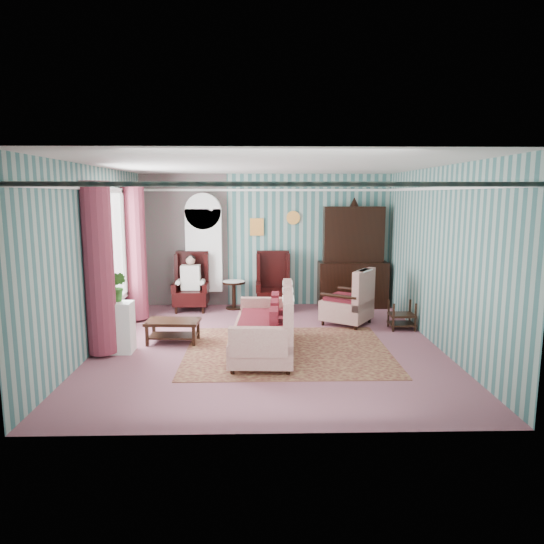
{
  "coord_description": "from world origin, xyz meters",
  "views": [
    {
      "loc": [
        -0.13,
        -7.69,
        2.45
      ],
      "look_at": [
        0.08,
        0.6,
        1.12
      ],
      "focal_mm": 32.0,
      "sensor_mm": 36.0,
      "label": 1
    }
  ],
  "objects_px": {
    "seated_woman": "(191,283)",
    "floral_armchair": "(347,300)",
    "wingback_left": "(191,282)",
    "wingback_right": "(273,281)",
    "nest_table": "(402,315)",
    "bookcase": "(204,256)",
    "coffee_table": "(173,331)",
    "dresser_hutch": "(353,254)",
    "plant_stand": "(115,327)",
    "sofa": "(263,318)",
    "round_side_table": "(234,295)"
  },
  "relations": [
    {
      "from": "wingback_right",
      "to": "nest_table",
      "type": "bearing_deg",
      "value": -33.75
    },
    {
      "from": "round_side_table",
      "to": "sofa",
      "type": "distance_m",
      "value": 3.1
    },
    {
      "from": "coffee_table",
      "to": "sofa",
      "type": "bearing_deg",
      "value": -21.97
    },
    {
      "from": "plant_stand",
      "to": "sofa",
      "type": "relative_size",
      "value": 0.39
    },
    {
      "from": "wingback_left",
      "to": "round_side_table",
      "type": "height_order",
      "value": "wingback_left"
    },
    {
      "from": "bookcase",
      "to": "wingback_left",
      "type": "height_order",
      "value": "bookcase"
    },
    {
      "from": "wingback_right",
      "to": "nest_table",
      "type": "xyz_separation_m",
      "value": [
        2.32,
        -1.55,
        -0.35
      ]
    },
    {
      "from": "bookcase",
      "to": "floral_armchair",
      "type": "height_order",
      "value": "bookcase"
    },
    {
      "from": "dresser_hutch",
      "to": "floral_armchair",
      "type": "relative_size",
      "value": 2.5
    },
    {
      "from": "wingback_right",
      "to": "floral_armchair",
      "type": "distance_m",
      "value": 1.81
    },
    {
      "from": "floral_armchair",
      "to": "wingback_right",
      "type": "bearing_deg",
      "value": 83.9
    },
    {
      "from": "wingback_right",
      "to": "round_side_table",
      "type": "bearing_deg",
      "value": 169.99
    },
    {
      "from": "wingback_left",
      "to": "seated_woman",
      "type": "xyz_separation_m",
      "value": [
        0.0,
        0.0,
        -0.04
      ]
    },
    {
      "from": "plant_stand",
      "to": "floral_armchair",
      "type": "bearing_deg",
      "value": 21.98
    },
    {
      "from": "sofa",
      "to": "wingback_left",
      "type": "bearing_deg",
      "value": 30.42
    },
    {
      "from": "nest_table",
      "to": "floral_armchair",
      "type": "height_order",
      "value": "floral_armchair"
    },
    {
      "from": "wingback_right",
      "to": "plant_stand",
      "type": "bearing_deg",
      "value": -132.84
    },
    {
      "from": "sofa",
      "to": "coffee_table",
      "type": "distance_m",
      "value": 1.66
    },
    {
      "from": "nest_table",
      "to": "plant_stand",
      "type": "relative_size",
      "value": 0.68
    },
    {
      "from": "wingback_left",
      "to": "seated_woman",
      "type": "distance_m",
      "value": 0.04
    },
    {
      "from": "bookcase",
      "to": "seated_woman",
      "type": "bearing_deg",
      "value": -122.66
    },
    {
      "from": "dresser_hutch",
      "to": "sofa",
      "type": "distance_m",
      "value": 3.78
    },
    {
      "from": "dresser_hutch",
      "to": "round_side_table",
      "type": "height_order",
      "value": "dresser_hutch"
    },
    {
      "from": "coffee_table",
      "to": "wingback_left",
      "type": "bearing_deg",
      "value": 90.33
    },
    {
      "from": "nest_table",
      "to": "coffee_table",
      "type": "bearing_deg",
      "value": -169.85
    },
    {
      "from": "bookcase",
      "to": "dresser_hutch",
      "type": "relative_size",
      "value": 0.95
    },
    {
      "from": "wingback_left",
      "to": "floral_armchair",
      "type": "height_order",
      "value": "wingback_left"
    },
    {
      "from": "sofa",
      "to": "floral_armchair",
      "type": "height_order",
      "value": "sofa"
    },
    {
      "from": "round_side_table",
      "to": "nest_table",
      "type": "xyz_separation_m",
      "value": [
        3.17,
        -1.7,
        -0.03
      ]
    },
    {
      "from": "plant_stand",
      "to": "bookcase",
      "type": "bearing_deg",
      "value": 71.51
    },
    {
      "from": "dresser_hutch",
      "to": "nest_table",
      "type": "height_order",
      "value": "dresser_hutch"
    },
    {
      "from": "seated_woman",
      "to": "floral_armchair",
      "type": "distance_m",
      "value": 3.33
    },
    {
      "from": "nest_table",
      "to": "floral_armchair",
      "type": "xyz_separation_m",
      "value": [
        -0.95,
        0.38,
        0.2
      ]
    },
    {
      "from": "bookcase",
      "to": "coffee_table",
      "type": "distance_m",
      "value": 2.83
    },
    {
      "from": "wingback_right",
      "to": "sofa",
      "type": "height_order",
      "value": "wingback_right"
    },
    {
      "from": "round_side_table",
      "to": "sofa",
      "type": "relative_size",
      "value": 0.29
    },
    {
      "from": "wingback_right",
      "to": "nest_table",
      "type": "relative_size",
      "value": 2.31
    },
    {
      "from": "nest_table",
      "to": "plant_stand",
      "type": "height_order",
      "value": "plant_stand"
    },
    {
      "from": "bookcase",
      "to": "wingback_left",
      "type": "xyz_separation_m",
      "value": [
        -0.25,
        -0.39,
        -0.5
      ]
    },
    {
      "from": "wingback_right",
      "to": "nest_table",
      "type": "distance_m",
      "value": 2.81
    },
    {
      "from": "dresser_hutch",
      "to": "sofa",
      "type": "height_order",
      "value": "dresser_hutch"
    },
    {
      "from": "wingback_right",
      "to": "plant_stand",
      "type": "relative_size",
      "value": 1.56
    },
    {
      "from": "wingback_left",
      "to": "wingback_right",
      "type": "distance_m",
      "value": 1.75
    },
    {
      "from": "dresser_hutch",
      "to": "wingback_left",
      "type": "xyz_separation_m",
      "value": [
        -3.5,
        -0.27,
        -0.55
      ]
    },
    {
      "from": "seated_woman",
      "to": "dresser_hutch",
      "type": "bearing_deg",
      "value": 4.41
    },
    {
      "from": "nest_table",
      "to": "coffee_table",
      "type": "distance_m",
      "value": 4.12
    },
    {
      "from": "sofa",
      "to": "wingback_right",
      "type": "bearing_deg",
      "value": -2.02
    },
    {
      "from": "wingback_left",
      "to": "round_side_table",
      "type": "distance_m",
      "value": 0.97
    },
    {
      "from": "bookcase",
      "to": "coffee_table",
      "type": "bearing_deg",
      "value": -95.08
    },
    {
      "from": "bookcase",
      "to": "wingback_right",
      "type": "bearing_deg",
      "value": -14.57
    }
  ]
}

